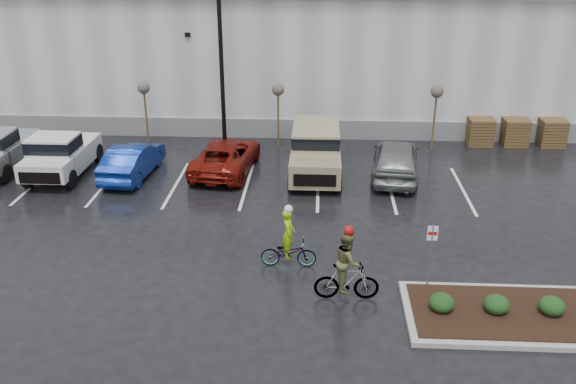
# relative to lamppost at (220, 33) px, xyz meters

# --- Properties ---
(ground) EXTENTS (120.00, 120.00, 0.00)m
(ground) POSITION_rel_lamppost_xyz_m (4.00, -12.00, -5.69)
(ground) COLOR black
(ground) RESTS_ON ground
(warehouse) EXTENTS (60.50, 15.50, 7.20)m
(warehouse) POSITION_rel_lamppost_xyz_m (4.00, 9.99, -2.04)
(warehouse) COLOR #B1B3B6
(warehouse) RESTS_ON ground
(wooded_ridge) EXTENTS (80.00, 25.00, 6.00)m
(wooded_ridge) POSITION_rel_lamppost_xyz_m (4.00, 33.00, -2.69)
(wooded_ridge) COLOR #1D3817
(wooded_ridge) RESTS_ON ground
(lamppost) EXTENTS (0.50, 1.00, 9.22)m
(lamppost) POSITION_rel_lamppost_xyz_m (0.00, 0.00, 0.00)
(lamppost) COLOR black
(lamppost) RESTS_ON ground
(sapling_west) EXTENTS (0.60, 0.60, 3.20)m
(sapling_west) POSITION_rel_lamppost_xyz_m (-4.00, 1.00, -2.96)
(sapling_west) COLOR #46341C
(sapling_west) RESTS_ON ground
(sapling_mid) EXTENTS (0.60, 0.60, 3.20)m
(sapling_mid) POSITION_rel_lamppost_xyz_m (2.50, 1.00, -2.96)
(sapling_mid) COLOR #46341C
(sapling_mid) RESTS_ON ground
(sapling_east) EXTENTS (0.60, 0.60, 3.20)m
(sapling_east) POSITION_rel_lamppost_xyz_m (10.00, 1.00, -2.96)
(sapling_east) COLOR #46341C
(sapling_east) RESTS_ON ground
(pallet_stack_a) EXTENTS (1.20, 1.20, 1.35)m
(pallet_stack_a) POSITION_rel_lamppost_xyz_m (12.50, 2.00, -5.01)
(pallet_stack_a) COLOR #46341C
(pallet_stack_a) RESTS_ON ground
(pallet_stack_b) EXTENTS (1.20, 1.20, 1.35)m
(pallet_stack_b) POSITION_rel_lamppost_xyz_m (14.20, 2.00, -5.01)
(pallet_stack_b) COLOR #46341C
(pallet_stack_b) RESTS_ON ground
(pallet_stack_c) EXTENTS (1.20, 1.20, 1.35)m
(pallet_stack_c) POSITION_rel_lamppost_xyz_m (16.00, 2.00, -5.01)
(pallet_stack_c) COLOR #46341C
(pallet_stack_c) RESTS_ON ground
(curb_island) EXTENTS (8.00, 3.00, 0.15)m
(curb_island) POSITION_rel_lamppost_xyz_m (11.00, -13.00, -5.61)
(curb_island) COLOR gray
(curb_island) RESTS_ON ground
(mulch_bed) EXTENTS (7.60, 2.60, 0.04)m
(mulch_bed) POSITION_rel_lamppost_xyz_m (11.00, -13.00, -5.52)
(mulch_bed) COLOR black
(mulch_bed) RESTS_ON curb_island
(shrub_a) EXTENTS (0.70, 0.70, 0.52)m
(shrub_a) POSITION_rel_lamppost_xyz_m (8.00, -13.00, -5.27)
(shrub_a) COLOR #123414
(shrub_a) RESTS_ON curb_island
(shrub_b) EXTENTS (0.70, 0.70, 0.52)m
(shrub_b) POSITION_rel_lamppost_xyz_m (9.50, -13.00, -5.27)
(shrub_b) COLOR #123414
(shrub_b) RESTS_ON curb_island
(shrub_c) EXTENTS (0.70, 0.70, 0.52)m
(shrub_c) POSITION_rel_lamppost_xyz_m (11.00, -13.00, -5.27)
(shrub_c) COLOR #123414
(shrub_c) RESTS_ON curb_island
(fire_lane_sign) EXTENTS (0.30, 0.05, 2.20)m
(fire_lane_sign) POSITION_rel_lamppost_xyz_m (7.80, -11.80, -4.28)
(fire_lane_sign) COLOR gray
(fire_lane_sign) RESTS_ON ground
(pickup_silver) EXTENTS (2.10, 5.20, 1.96)m
(pickup_silver) POSITION_rel_lamppost_xyz_m (-9.69, -2.36, -4.71)
(pickup_silver) COLOR #A9ACB1
(pickup_silver) RESTS_ON ground
(pickup_white) EXTENTS (2.10, 5.20, 1.96)m
(pickup_white) POSITION_rel_lamppost_xyz_m (-6.67, -2.84, -4.71)
(pickup_white) COLOR silver
(pickup_white) RESTS_ON ground
(car_blue) EXTENTS (1.88, 4.50, 1.45)m
(car_blue) POSITION_rel_lamppost_xyz_m (-3.55, -3.14, -4.96)
(car_blue) COLOR navy
(car_blue) RESTS_ON ground
(car_red) EXTENTS (2.87, 5.28, 1.40)m
(car_red) POSITION_rel_lamppost_xyz_m (0.40, -2.32, -4.98)
(car_red) COLOR maroon
(car_red) RESTS_ON ground
(suv_tan) EXTENTS (2.20, 5.10, 2.06)m
(suv_tan) POSITION_rel_lamppost_xyz_m (4.37, -2.55, -4.66)
(suv_tan) COLOR #998D67
(suv_tan) RESTS_ON ground
(car_grey) EXTENTS (2.54, 5.09, 1.67)m
(car_grey) POSITION_rel_lamppost_xyz_m (7.83, -2.58, -4.85)
(car_grey) COLOR slate
(car_grey) RESTS_ON ground
(cyclist_hivis) EXTENTS (1.76, 0.62, 2.14)m
(cyclist_hivis) POSITION_rel_lamppost_xyz_m (3.61, -10.50, -5.02)
(cyclist_hivis) COLOR #3F3F44
(cyclist_hivis) RESTS_ON ground
(cyclist_olive) EXTENTS (1.84, 0.88, 2.37)m
(cyclist_olive) POSITION_rel_lamppost_xyz_m (5.39, -12.29, -4.83)
(cyclist_olive) COLOR #3F3F44
(cyclist_olive) RESTS_ON ground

